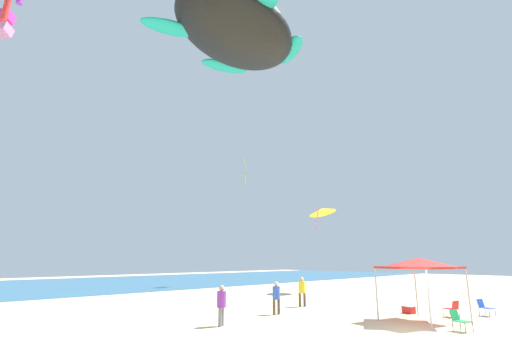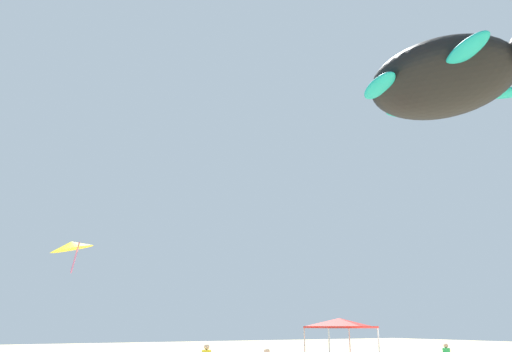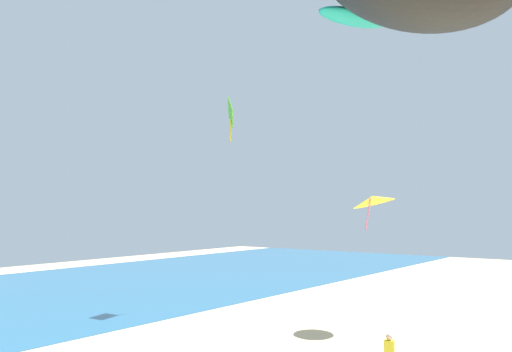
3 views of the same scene
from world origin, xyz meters
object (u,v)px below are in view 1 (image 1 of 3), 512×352
(folding_chair_near_cooler, at_px, (484,306))
(kite_delta_yellow, at_px, (322,211))
(canopy_tent, at_px, (419,263))
(folding_chair_left_of_tent, at_px, (453,307))
(kite_turtle_black, at_px, (234,29))
(folding_chair_right_of_tent, at_px, (459,319))
(person_kite_handler, at_px, (221,302))
(person_watching_sky, at_px, (276,295))
(kite_box_magenta, at_px, (4,23))
(person_by_tent, at_px, (302,289))
(kite_diamond_lime, at_px, (245,168))
(cooler_box, at_px, (409,310))

(folding_chair_near_cooler, xyz_separation_m, kite_delta_yellow, (5.63, 13.89, 6.72))
(canopy_tent, distance_m, kite_delta_yellow, 16.45)
(folding_chair_left_of_tent, bearing_deg, kite_turtle_black, 4.28)
(folding_chair_right_of_tent, xyz_separation_m, person_kite_handler, (-6.20, 7.69, 0.54))
(person_watching_sky, relative_size, kite_box_magenta, 0.73)
(canopy_tent, height_order, person_watching_sky, canopy_tent)
(kite_turtle_black, xyz_separation_m, kite_delta_yellow, (19.73, 10.19, -4.50))
(folding_chair_near_cooler, height_order, kite_delta_yellow, kite_delta_yellow)
(folding_chair_near_cooler, bearing_deg, canopy_tent, 176.81)
(canopy_tent, bearing_deg, kite_turtle_black, 167.25)
(person_by_tent, height_order, kite_diamond_lime, kite_diamond_lime)
(person_watching_sky, height_order, person_kite_handler, person_kite_handler)
(kite_delta_yellow, bearing_deg, person_watching_sky, -162.89)
(folding_chair_near_cooler, bearing_deg, kite_box_magenta, 140.86)
(cooler_box, bearing_deg, kite_turtle_black, 177.25)
(person_kite_handler, height_order, kite_diamond_lime, kite_diamond_lime)
(folding_chair_left_of_tent, bearing_deg, kite_delta_yellow, -102.82)
(person_kite_handler, bearing_deg, cooler_box, -54.06)
(person_kite_handler, distance_m, kite_box_magenta, 29.17)
(cooler_box, bearing_deg, person_by_tent, 107.72)
(canopy_tent, xyz_separation_m, folding_chair_near_cooler, (4.13, -1.45, -2.18))
(person_by_tent, distance_m, kite_box_magenta, 30.91)
(kite_diamond_lime, bearing_deg, folding_chair_right_of_tent, -151.89)
(folding_chair_near_cooler, distance_m, kite_box_magenta, 38.80)
(kite_turtle_black, distance_m, kite_diamond_lime, 29.84)
(person_kite_handler, bearing_deg, folding_chair_left_of_tent, -63.27)
(kite_box_magenta, bearing_deg, cooler_box, -6.59)
(canopy_tent, height_order, kite_delta_yellow, kite_delta_yellow)
(cooler_box, bearing_deg, kite_diamond_lime, 69.28)
(kite_turtle_black, relative_size, kite_diamond_lime, 2.14)
(folding_chair_left_of_tent, distance_m, kite_diamond_lime, 28.74)
(canopy_tent, height_order, kite_turtle_black, kite_turtle_black)
(canopy_tent, relative_size, person_watching_sky, 2.18)
(kite_diamond_lime, height_order, kite_delta_yellow, kite_diamond_lime)
(person_by_tent, bearing_deg, person_kite_handler, 40.12)
(cooler_box, xyz_separation_m, person_watching_sky, (-5.38, 4.71, 0.78))
(folding_chair_left_of_tent, bearing_deg, person_watching_sky, -33.83)
(folding_chair_right_of_tent, height_order, person_watching_sky, person_watching_sky)
(folding_chair_right_of_tent, bearing_deg, kite_delta_yellow, 66.56)
(folding_chair_right_of_tent, height_order, kite_turtle_black, kite_turtle_black)
(folding_chair_left_of_tent, xyz_separation_m, kite_delta_yellow, (7.31, 12.92, 6.72))
(folding_chair_left_of_tent, xyz_separation_m, person_watching_sky, (-5.65, 6.86, 0.51))
(canopy_tent, xyz_separation_m, folding_chair_right_of_tent, (-1.28, -1.94, -2.18))
(canopy_tent, height_order, kite_box_magenta, kite_box_magenta)
(kite_box_magenta, bearing_deg, kite_delta_yellow, 20.21)
(folding_chair_right_of_tent, bearing_deg, person_watching_sky, 117.10)
(person_watching_sky, distance_m, kite_diamond_lime, 25.50)
(folding_chair_near_cooler, relative_size, person_kite_handler, 0.47)
(folding_chair_right_of_tent, relative_size, person_by_tent, 0.47)
(kite_diamond_lime, bearing_deg, person_kite_handler, -172.14)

